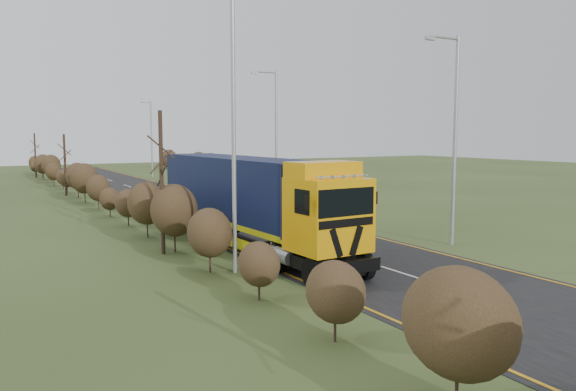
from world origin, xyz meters
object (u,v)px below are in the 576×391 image
Objects in this scene: lorry at (251,197)px; speed_sign at (269,185)px; car_red_hatchback at (284,194)px; car_blue_sedan at (252,184)px; streetlight_near at (453,131)px.

speed_sign is (7.91, 13.15, -0.86)m from lorry.
car_red_hatchback is 1.72× the size of speed_sign.
speed_sign is at bearing 78.58° from car_blue_sedan.
streetlight_near is (-1.18, -17.48, 4.57)m from car_red_hatchback.
car_red_hatchback reaches higher than car_blue_sedan.
car_blue_sedan is 10.11m from speed_sign.
lorry is at bearing 41.91° from car_red_hatchback.
car_blue_sedan is (1.74, 8.92, -0.02)m from car_red_hatchback.
lorry reaches higher than car_blue_sedan.
car_blue_sedan is at bearing -114.59° from car_red_hatchback.
lorry is at bearing 155.71° from streetlight_near.
speed_sign is at bearing 56.56° from lorry.
speed_sign is (-1.55, -0.60, 0.85)m from car_red_hatchback.
speed_sign is at bearing 7.56° from car_red_hatchback.
speed_sign is (-0.38, 16.89, -3.71)m from streetlight_near.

